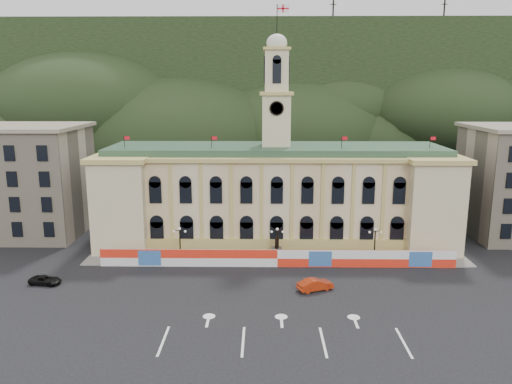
{
  "coord_description": "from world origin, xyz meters",
  "views": [
    {
      "loc": [
        -2.06,
        -51.52,
        25.06
      ],
      "look_at": [
        -3.05,
        18.0,
        10.14
      ],
      "focal_mm": 35.0,
      "sensor_mm": 36.0,
      "label": 1
    }
  ],
  "objects_px": {
    "lamp_center": "(277,242)",
    "red_sedan": "(315,285)",
    "black_suv": "(45,280)",
    "statue": "(277,252)"
  },
  "relations": [
    {
      "from": "statue",
      "to": "lamp_center",
      "type": "bearing_deg",
      "value": -90.0
    },
    {
      "from": "red_sedan",
      "to": "black_suv",
      "type": "bearing_deg",
      "value": 64.83
    },
    {
      "from": "lamp_center",
      "to": "black_suv",
      "type": "xyz_separation_m",
      "value": [
        -30.0,
        -8.72,
        -2.51
      ]
    },
    {
      "from": "lamp_center",
      "to": "black_suv",
      "type": "height_order",
      "value": "lamp_center"
    },
    {
      "from": "black_suv",
      "to": "red_sedan",
      "type": "bearing_deg",
      "value": -84.91
    },
    {
      "from": "lamp_center",
      "to": "red_sedan",
      "type": "xyz_separation_m",
      "value": [
        4.49,
        -10.13,
        -2.33
      ]
    },
    {
      "from": "statue",
      "to": "red_sedan",
      "type": "xyz_separation_m",
      "value": [
        4.49,
        -11.13,
        -0.44
      ]
    },
    {
      "from": "lamp_center",
      "to": "red_sedan",
      "type": "height_order",
      "value": "lamp_center"
    },
    {
      "from": "statue",
      "to": "red_sedan",
      "type": "distance_m",
      "value": 12.01
    },
    {
      "from": "statue",
      "to": "red_sedan",
      "type": "height_order",
      "value": "statue"
    }
  ]
}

